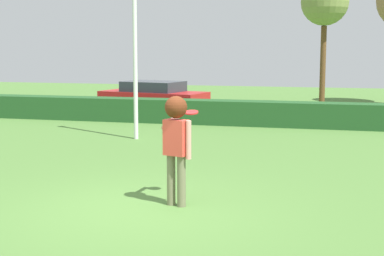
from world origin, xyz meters
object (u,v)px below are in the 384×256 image
(parked_car_red, at_px, (153,96))
(bare_elm_tree, at_px, (325,3))
(frisbee, at_px, (191,112))
(lamppost, at_px, (135,21))
(person, at_px, (176,135))

(parked_car_red, xyz_separation_m, bare_elm_tree, (6.34, 4.30, 3.76))
(frisbee, bearing_deg, lamppost, 118.45)
(frisbee, distance_m, bare_elm_tree, 16.93)
(person, height_order, frisbee, person)
(lamppost, distance_m, bare_elm_tree, 11.75)
(frisbee, bearing_deg, person, -100.33)
(person, height_order, parked_car_red, person)
(lamppost, relative_size, parked_car_red, 1.34)
(lamppost, bearing_deg, bare_elm_tree, 66.33)
(frisbee, xyz_separation_m, lamppost, (-3.19, 5.88, 1.82))
(frisbee, relative_size, lamppost, 0.04)
(person, relative_size, frisbee, 7.57)
(bare_elm_tree, bearing_deg, parked_car_red, -145.82)
(person, distance_m, bare_elm_tree, 17.53)
(frisbee, relative_size, bare_elm_tree, 0.04)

